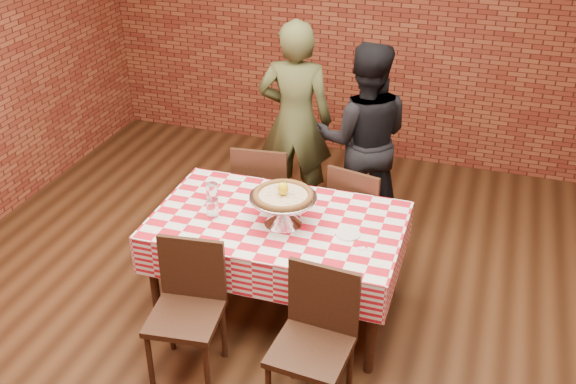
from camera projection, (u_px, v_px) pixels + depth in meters
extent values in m
plane|color=black|center=(267.00, 338.00, 4.53)|extent=(6.00, 6.00, 0.00)
plane|color=maroon|center=(373.00, 15.00, 6.28)|extent=(5.50, 0.00, 5.50)
cube|color=#392115|center=(278.00, 266.00, 4.62)|extent=(1.66, 1.01, 0.75)
cylinder|color=beige|center=(283.00, 196.00, 4.29)|extent=(0.52, 0.52, 0.03)
ellipsoid|color=yellow|center=(283.00, 189.00, 4.26)|extent=(0.09, 0.09, 0.09)
cylinder|color=white|center=(212.00, 208.00, 4.43)|extent=(0.08, 0.08, 0.13)
cylinder|color=white|center=(212.00, 192.00, 4.62)|extent=(0.08, 0.08, 0.13)
cylinder|color=white|center=(348.00, 234.00, 4.26)|extent=(0.16, 0.16, 0.01)
cube|color=white|center=(362.00, 249.00, 4.13)|extent=(0.06, 0.06, 0.00)
cube|color=white|center=(371.00, 250.00, 4.12)|extent=(0.06, 0.04, 0.00)
cube|color=silver|center=(293.00, 192.00, 4.61)|extent=(0.10, 0.08, 0.14)
imported|color=#434827|center=(295.00, 121.00, 5.58)|extent=(0.68, 0.50, 1.73)
imported|color=black|center=(364.00, 139.00, 5.39)|extent=(0.90, 0.77, 1.62)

